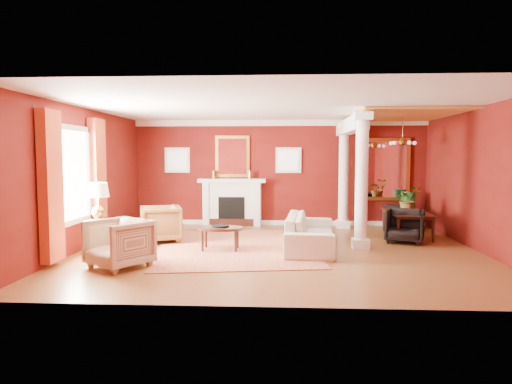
# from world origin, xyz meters

# --- Properties ---
(ground) EXTENTS (8.00, 8.00, 0.00)m
(ground) POSITION_xyz_m (0.00, 0.00, 0.00)
(ground) COLOR brown
(ground) RESTS_ON ground
(room_shell) EXTENTS (8.04, 7.04, 2.92)m
(room_shell) POSITION_xyz_m (0.00, 0.00, 2.02)
(room_shell) COLOR #61130D
(room_shell) RESTS_ON ground
(fireplace) EXTENTS (1.85, 0.42, 1.29)m
(fireplace) POSITION_xyz_m (-1.30, 3.32, 0.65)
(fireplace) COLOR white
(fireplace) RESTS_ON ground
(overmantel_mirror) EXTENTS (0.95, 0.07, 1.15)m
(overmantel_mirror) POSITION_xyz_m (-1.30, 3.45, 1.90)
(overmantel_mirror) COLOR gold
(overmantel_mirror) RESTS_ON fireplace
(flank_window_left) EXTENTS (0.70, 0.07, 0.70)m
(flank_window_left) POSITION_xyz_m (-2.85, 3.46, 1.80)
(flank_window_left) COLOR white
(flank_window_left) RESTS_ON room_shell
(flank_window_right) EXTENTS (0.70, 0.07, 0.70)m
(flank_window_right) POSITION_xyz_m (0.25, 3.46, 1.80)
(flank_window_right) COLOR white
(flank_window_right) RESTS_ON room_shell
(left_window) EXTENTS (0.21, 2.55, 2.60)m
(left_window) POSITION_xyz_m (-3.89, -0.60, 1.42)
(left_window) COLOR white
(left_window) RESTS_ON room_shell
(column_front) EXTENTS (0.36, 0.36, 2.80)m
(column_front) POSITION_xyz_m (1.70, 0.30, 1.43)
(column_front) COLOR white
(column_front) RESTS_ON ground
(column_back) EXTENTS (0.36, 0.36, 2.80)m
(column_back) POSITION_xyz_m (1.70, 3.00, 1.43)
(column_back) COLOR white
(column_back) RESTS_ON ground
(header_beam) EXTENTS (0.30, 3.20, 0.32)m
(header_beam) POSITION_xyz_m (1.70, 1.90, 2.62)
(header_beam) COLOR white
(header_beam) RESTS_ON column_front
(amber_ceiling) EXTENTS (2.30, 3.40, 0.04)m
(amber_ceiling) POSITION_xyz_m (2.85, 1.75, 2.87)
(amber_ceiling) COLOR gold
(amber_ceiling) RESTS_ON room_shell
(dining_mirror) EXTENTS (1.30, 0.07, 1.70)m
(dining_mirror) POSITION_xyz_m (2.90, 3.45, 1.55)
(dining_mirror) COLOR gold
(dining_mirror) RESTS_ON room_shell
(chandelier) EXTENTS (0.60, 0.62, 0.75)m
(chandelier) POSITION_xyz_m (2.90, 1.80, 2.25)
(chandelier) COLOR #AB8235
(chandelier) RESTS_ON room_shell
(crown_trim) EXTENTS (8.00, 0.08, 0.16)m
(crown_trim) POSITION_xyz_m (0.00, 3.46, 2.82)
(crown_trim) COLOR white
(crown_trim) RESTS_ON room_shell
(base_trim) EXTENTS (8.00, 0.08, 0.12)m
(base_trim) POSITION_xyz_m (0.00, 3.46, 0.06)
(base_trim) COLOR white
(base_trim) RESTS_ON ground
(rug) EXTENTS (3.68, 4.55, 0.02)m
(rug) POSITION_xyz_m (-0.93, 0.27, 0.01)
(rug) COLOR maroon
(rug) RESTS_ON ground
(sofa) EXTENTS (0.90, 2.47, 0.95)m
(sofa) POSITION_xyz_m (0.66, 0.20, 0.47)
(sofa) COLOR beige
(sofa) RESTS_ON ground
(armchair_leopard) EXTENTS (1.04, 1.08, 0.89)m
(armchair_leopard) POSITION_xyz_m (-2.63, 0.79, 0.45)
(armchair_leopard) COLOR black
(armchair_leopard) RESTS_ON ground
(armchair_stripe) EXTENTS (1.21, 1.20, 0.92)m
(armchair_stripe) POSITION_xyz_m (-2.73, -1.59, 0.46)
(armchair_stripe) COLOR tan
(armchair_stripe) RESTS_ON ground
(coffee_table) EXTENTS (0.94, 0.94, 0.48)m
(coffee_table) POSITION_xyz_m (-1.18, -0.05, 0.43)
(coffee_table) COLOR black
(coffee_table) RESTS_ON ground
(coffee_book) EXTENTS (0.14, 0.09, 0.21)m
(coffee_book) POSITION_xyz_m (-1.23, 0.02, 0.58)
(coffee_book) COLOR black
(coffee_book) RESTS_ON coffee_table
(side_table) EXTENTS (0.56, 0.56, 1.40)m
(side_table) POSITION_xyz_m (-3.50, -0.51, 0.93)
(side_table) COLOR black
(side_table) RESTS_ON ground
(dining_table) EXTENTS (0.61, 1.68, 0.93)m
(dining_table) POSITION_xyz_m (3.08, 1.79, 0.46)
(dining_table) COLOR black
(dining_table) RESTS_ON ground
(dining_chair_near) EXTENTS (0.99, 0.96, 0.81)m
(dining_chair_near) POSITION_xyz_m (2.79, 1.00, 0.41)
(dining_chair_near) COLOR black
(dining_chair_near) RESTS_ON ground
(dining_chair_far) EXTENTS (0.82, 0.78, 0.72)m
(dining_chair_far) POSITION_xyz_m (3.10, 2.99, 0.36)
(dining_chair_far) COLOR black
(dining_chair_far) RESTS_ON ground
(green_urn) EXTENTS (0.41, 0.41, 0.99)m
(green_urn) POSITION_xyz_m (3.39, 3.00, 0.39)
(green_urn) COLOR #133D1E
(green_urn) RESTS_ON ground
(potted_plant) EXTENTS (0.72, 0.76, 0.47)m
(potted_plant) POSITION_xyz_m (3.05, 1.75, 1.17)
(potted_plant) COLOR #26591E
(potted_plant) RESTS_ON dining_table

